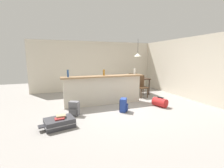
% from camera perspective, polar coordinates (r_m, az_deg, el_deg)
% --- Properties ---
extents(ground_plane, '(13.00, 13.00, 0.05)m').
position_cam_1_polar(ground_plane, '(5.67, 2.83, -7.96)').
color(ground_plane, gray).
extents(wall_back, '(6.60, 0.10, 2.50)m').
position_cam_1_polar(wall_back, '(8.31, -5.33, 6.55)').
color(wall_back, beige).
rests_on(wall_back, ground_plane).
extents(wall_right, '(0.10, 6.00, 2.50)m').
position_cam_1_polar(wall_right, '(7.39, 24.39, 5.38)').
color(wall_right, beige).
rests_on(wall_right, ground_plane).
extents(partition_half_wall, '(2.80, 0.20, 1.00)m').
position_cam_1_polar(partition_half_wall, '(5.65, -2.96, -2.50)').
color(partition_half_wall, beige).
rests_on(partition_half_wall, ground_plane).
extents(bar_countertop, '(2.96, 0.40, 0.05)m').
position_cam_1_polar(bar_countertop, '(5.56, -3.01, 2.81)').
color(bar_countertop, '#93704C').
rests_on(bar_countertop, partition_half_wall).
extents(bottle_blue, '(0.06, 0.06, 0.24)m').
position_cam_1_polar(bottle_blue, '(5.31, -15.77, 3.71)').
color(bottle_blue, '#284C89').
rests_on(bottle_blue, bar_countertop).
extents(bottle_amber, '(0.07, 0.07, 0.22)m').
position_cam_1_polar(bottle_amber, '(5.57, -2.98, 4.20)').
color(bottle_amber, '#9E661E').
rests_on(bottle_amber, bar_countertop).
extents(bottle_white, '(0.07, 0.07, 0.23)m').
position_cam_1_polar(bottle_white, '(6.08, 8.21, 4.64)').
color(bottle_white, silver).
rests_on(bottle_white, bar_countertop).
extents(dining_table, '(1.10, 0.80, 0.74)m').
position_cam_1_polar(dining_table, '(7.35, 8.79, 1.36)').
color(dining_table, '#332319').
rests_on(dining_table, ground_plane).
extents(dining_chair_near_partition, '(0.43, 0.43, 0.93)m').
position_cam_1_polar(dining_chair_near_partition, '(6.82, 10.61, -0.44)').
color(dining_chair_near_partition, '#4C331E').
rests_on(dining_chair_near_partition, ground_plane).
extents(dining_chair_far_side, '(0.48, 0.48, 0.93)m').
position_cam_1_polar(dining_chair_far_side, '(7.82, 7.29, 0.91)').
color(dining_chair_far_side, '#4C331E').
rests_on(dining_chair_far_side, ground_plane).
extents(pendant_lamp, '(0.34, 0.34, 0.81)m').
position_cam_1_polar(pendant_lamp, '(7.28, 9.35, 10.45)').
color(pendant_lamp, black).
extents(suitcase_flat_charcoal, '(0.88, 0.62, 0.22)m').
position_cam_1_polar(suitcase_flat_charcoal, '(4.15, -18.63, -13.22)').
color(suitcase_flat_charcoal, '#38383D').
rests_on(suitcase_flat_charcoal, ground_plane).
extents(duffel_bag_red, '(0.44, 0.55, 0.34)m').
position_cam_1_polar(duffel_bag_red, '(5.72, 17.05, -6.37)').
color(duffel_bag_red, red).
rests_on(duffel_bag_red, ground_plane).
extents(backpack_blue, '(0.33, 0.34, 0.42)m').
position_cam_1_polar(backpack_blue, '(4.98, 4.27, -7.73)').
color(backpack_blue, '#233D93').
rests_on(backpack_blue, ground_plane).
extents(backpack_grey, '(0.33, 0.32, 0.42)m').
position_cam_1_polar(backpack_grey, '(4.78, -13.59, -8.75)').
color(backpack_grey, slate).
rests_on(backpack_grey, ground_plane).
extents(book_stack, '(0.27, 0.26, 0.07)m').
position_cam_1_polar(book_stack, '(4.10, -18.30, -11.33)').
color(book_stack, '#AD2D2D').
rests_on(book_stack, suitcase_flat_charcoal).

